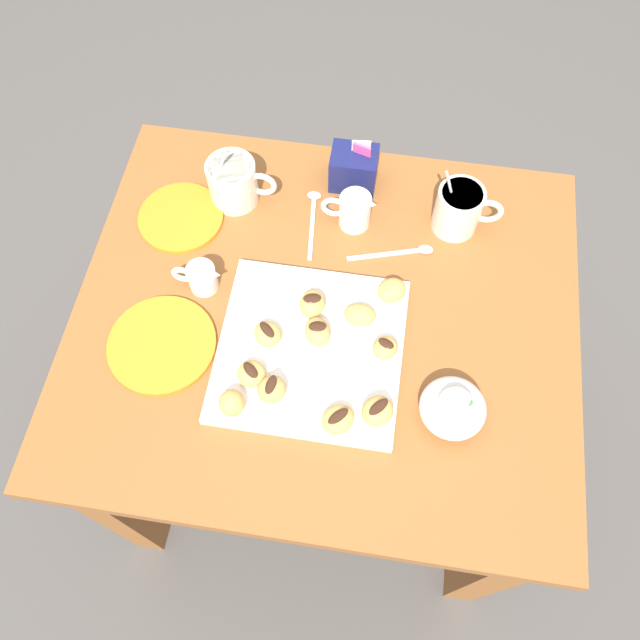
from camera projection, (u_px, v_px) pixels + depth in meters
name	position (u px, v px, depth m)	size (l,w,h in m)	color
ground_plane	(323.00, 433.00, 1.77)	(8.00, 8.00, 0.00)	#514C47
dining_table	(325.00, 347.00, 1.27)	(0.90, 0.78, 0.71)	#935628
pastry_plate_square	(310.00, 350.00, 1.10)	(0.31, 0.31, 0.02)	white
coffee_mug_cream_left	(234.00, 181.00, 1.22)	(0.13, 0.09, 0.14)	silver
coffee_mug_cream_right	(459.00, 208.00, 1.19)	(0.13, 0.09, 0.15)	silver
cream_pitcher_white	(354.00, 210.00, 1.20)	(0.10, 0.06, 0.07)	white
sugar_caddy	(354.00, 168.00, 1.25)	(0.09, 0.07, 0.11)	#191E51
ice_cream_bowl	(453.00, 407.00, 1.03)	(0.11, 0.11, 0.08)	white
chocolate_sauce_pitcher	(201.00, 277.00, 1.14)	(0.09, 0.05, 0.06)	white
saucer_orange_left	(162.00, 344.00, 1.11)	(0.19, 0.19, 0.01)	orange
saucer_orange_right	(181.00, 218.00, 1.24)	(0.16, 0.16, 0.01)	orange
loose_spoon_near_saucer	(313.00, 215.00, 1.24)	(0.03, 0.16, 0.01)	silver
loose_spoon_by_plate	(400.00, 253.00, 1.20)	(0.16, 0.06, 0.01)	silver
beignet_0	(338.00, 419.00, 1.02)	(0.06, 0.05, 0.03)	#DBA351
chocolate_drizzle_0	(338.00, 416.00, 1.01)	(0.04, 0.02, 0.01)	#381E11
beignet_1	(392.00, 290.00, 1.13)	(0.05, 0.05, 0.03)	#DBA351
beignet_2	(385.00, 348.00, 1.08)	(0.04, 0.05, 0.03)	#DBA351
chocolate_drizzle_2	(386.00, 343.00, 1.06)	(0.03, 0.02, 0.01)	#381E11
beignet_3	(318.00, 332.00, 1.09)	(0.04, 0.05, 0.04)	#DBA351
chocolate_drizzle_3	(317.00, 326.00, 1.07)	(0.03, 0.02, 0.01)	#381E11
beignet_4	(251.00, 374.00, 1.06)	(0.05, 0.05, 0.03)	#DBA351
chocolate_drizzle_4	(250.00, 370.00, 1.04)	(0.03, 0.02, 0.01)	#381E11
beignet_5	(360.00, 315.00, 1.11)	(0.06, 0.04, 0.03)	#DBA351
beignet_6	(312.00, 305.00, 1.11)	(0.04, 0.05, 0.04)	#DBA351
chocolate_drizzle_6	(312.00, 299.00, 1.10)	(0.03, 0.02, 0.01)	#381E11
beignet_7	(378.00, 411.00, 1.03)	(0.05, 0.05, 0.04)	#DBA351
chocolate_drizzle_7	(379.00, 407.00, 1.01)	(0.04, 0.02, 0.01)	#381E11
beignet_8	(268.00, 334.00, 1.09)	(0.05, 0.04, 0.03)	#DBA351
chocolate_drizzle_8	(267.00, 330.00, 1.08)	(0.04, 0.02, 0.01)	#381E11
beignet_9	(272.00, 389.00, 1.04)	(0.05, 0.05, 0.04)	#DBA351
chocolate_drizzle_9	(271.00, 385.00, 1.02)	(0.03, 0.02, 0.01)	#381E11
beignet_10	(232.00, 403.00, 1.03)	(0.04, 0.05, 0.04)	#DBA351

